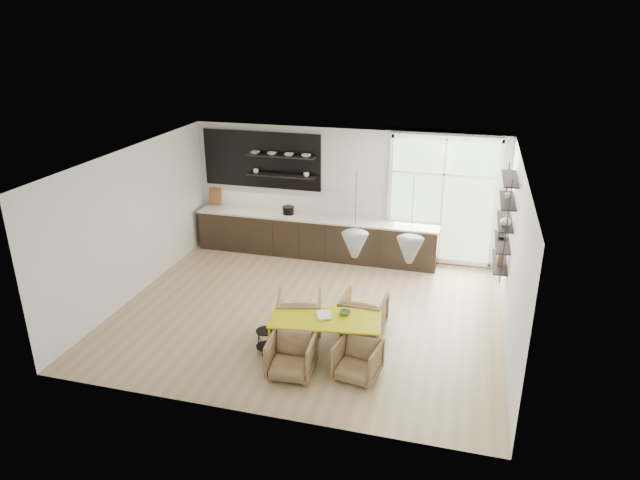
{
  "coord_description": "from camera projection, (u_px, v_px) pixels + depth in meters",
  "views": [
    {
      "loc": [
        2.65,
        -9.03,
        5.16
      ],
      "look_at": [
        0.06,
        0.6,
        1.23
      ],
      "focal_mm": 32.0,
      "sensor_mm": 36.0,
      "label": 1
    }
  ],
  "objects": [
    {
      "name": "armchair_back_left",
      "position": [
        300.0,
        314.0,
        9.88
      ],
      "size": [
        0.92,
        0.93,
        0.7
      ],
      "primitive_type": "imported",
      "rotation": [
        0.0,
        0.0,
        3.39
      ],
      "color": "olive",
      "rests_on": "ground"
    },
    {
      "name": "armchair_front_right",
      "position": [
        358.0,
        360.0,
        8.64
      ],
      "size": [
        0.74,
        0.76,
        0.6
      ],
      "primitive_type": "imported",
      "rotation": [
        0.0,
        0.0,
        -0.17
      ],
      "color": "olive",
      "rests_on": "ground"
    },
    {
      "name": "table_book",
      "position": [
        317.0,
        316.0,
        9.18
      ],
      "size": [
        0.33,
        0.37,
        0.03
      ],
      "primitive_type": "imported",
      "rotation": [
        0.0,
        0.0,
        0.39
      ],
      "color": "white",
      "rests_on": "dining_table"
    },
    {
      "name": "room",
      "position": [
        353.0,
        222.0,
        10.96
      ],
      "size": [
        7.02,
        6.01,
        2.91
      ],
      "color": "tan",
      "rests_on": "ground"
    },
    {
      "name": "wire_stool",
      "position": [
        265.0,
        338.0,
        9.3
      ],
      "size": [
        0.32,
        0.32,
        0.41
      ],
      "rotation": [
        0.0,
        0.0,
        -0.22
      ],
      "color": "black",
      "rests_on": "ground"
    },
    {
      "name": "table_bowl",
      "position": [
        345.0,
        313.0,
        9.25
      ],
      "size": [
        0.23,
        0.23,
        0.06
      ],
      "primitive_type": "imported",
      "rotation": [
        0.0,
        0.0,
        0.34
      ],
      "color": "#47704B",
      "rests_on": "dining_table"
    },
    {
      "name": "right_shelving",
      "position": [
        504.0,
        225.0,
        10.29
      ],
      "size": [
        0.26,
        1.22,
        1.9
      ],
      "color": "black",
      "rests_on": "ground"
    },
    {
      "name": "kitchen_run",
      "position": [
        312.0,
        230.0,
        13.01
      ],
      "size": [
        5.54,
        0.69,
        2.75
      ],
      "color": "black",
      "rests_on": "ground"
    },
    {
      "name": "armchair_back_right",
      "position": [
        363.0,
        314.0,
        9.89
      ],
      "size": [
        0.79,
        0.81,
        0.69
      ],
      "primitive_type": "imported",
      "rotation": [
        0.0,
        0.0,
        3.07
      ],
      "color": "olive",
      "rests_on": "ground"
    },
    {
      "name": "dining_table",
      "position": [
        326.0,
        321.0,
        9.15
      ],
      "size": [
        1.87,
        1.04,
        0.65
      ],
      "rotation": [
        0.0,
        0.0,
        0.14
      ],
      "color": "#B9B406",
      "rests_on": "ground"
    },
    {
      "name": "armchair_front_left",
      "position": [
        291.0,
        356.0,
        8.69
      ],
      "size": [
        0.73,
        0.75,
        0.64
      ],
      "primitive_type": "imported",
      "rotation": [
        0.0,
        0.0,
        0.07
      ],
      "color": "olive",
      "rests_on": "ground"
    }
  ]
}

